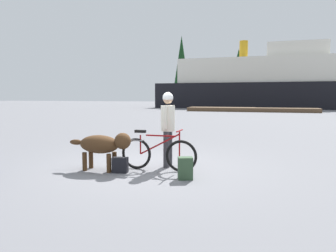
% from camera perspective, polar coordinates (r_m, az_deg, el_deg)
% --- Properties ---
extents(ground_plane, '(160.00, 160.00, 0.00)m').
position_cam_1_polar(ground_plane, '(7.28, -4.13, -7.42)').
color(ground_plane, slate).
extents(bicycle, '(1.72, 0.44, 0.90)m').
position_cam_1_polar(bicycle, '(6.88, -1.88, -4.95)').
color(bicycle, black).
rests_on(bicycle, ground_plane).
extents(person_cyclist, '(0.32, 0.53, 1.70)m').
position_cam_1_polar(person_cyclist, '(7.20, -0.02, 0.70)').
color(person_cyclist, '#333338').
rests_on(person_cyclist, ground_plane).
extents(dog, '(1.47, 0.47, 0.84)m').
position_cam_1_polar(dog, '(6.99, -11.60, -3.33)').
color(dog, '#472D19').
rests_on(dog, ground_plane).
extents(backpack, '(0.33, 0.29, 0.43)m').
position_cam_1_polar(backpack, '(6.21, 3.13, -7.60)').
color(backpack, '#334C33').
rests_on(backpack, ground_plane).
extents(handbag_pannier, '(0.35, 0.23, 0.32)m').
position_cam_1_polar(handbag_pannier, '(6.82, -8.60, -6.95)').
color(handbag_pannier, black).
rests_on(handbag_pannier, ground_plane).
extents(dock_pier, '(13.07, 2.91, 0.40)m').
position_cam_1_polar(dock_pier, '(34.16, 14.72, 2.88)').
color(dock_pier, brown).
rests_on(dock_pier, ground_plane).
extents(ferry_boat, '(29.68, 7.11, 8.89)m').
position_cam_1_polar(ferry_boat, '(43.99, 18.14, 7.16)').
color(ferry_boat, black).
rests_on(ferry_boat, ground_plane).
extents(pine_tree_far_left, '(2.96, 2.96, 13.37)m').
position_cam_1_polar(pine_tree_far_left, '(63.85, 2.44, 11.51)').
color(pine_tree_far_left, '#4C331E').
rests_on(pine_tree_far_left, ground_plane).
extents(pine_tree_center, '(3.60, 3.60, 10.45)m').
position_cam_1_polar(pine_tree_center, '(62.33, 12.54, 9.73)').
color(pine_tree_center, '#4C331E').
rests_on(pine_tree_center, ground_plane).
extents(pine_tree_far_right, '(4.37, 4.37, 9.40)m').
position_cam_1_polar(pine_tree_far_right, '(62.88, 22.59, 8.76)').
color(pine_tree_far_right, '#4C331E').
rests_on(pine_tree_far_right, ground_plane).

